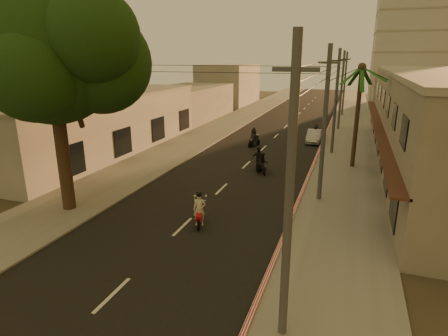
{
  "coord_description": "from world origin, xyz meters",
  "views": [
    {
      "loc": [
        7.63,
        -13.73,
        8.3
      ],
      "look_at": [
        0.3,
        7.63,
        1.57
      ],
      "focal_mm": 30.0,
      "sensor_mm": 36.0,
      "label": 1
    }
  ],
  "objects_px": {
    "scooter_mid_b": "(258,159)",
    "scooter_far_b": "(316,132)",
    "scooter_red": "(199,210)",
    "palm_tree": "(361,73)",
    "scooter_far_a": "(254,138)",
    "scooter_mid_a": "(263,164)",
    "parked_car": "(314,136)",
    "broadleaf_tree": "(59,53)"
  },
  "relations": [
    {
      "from": "scooter_mid_a",
      "to": "parked_car",
      "type": "distance_m",
      "value": 12.2
    },
    {
      "from": "palm_tree",
      "to": "parked_car",
      "type": "relative_size",
      "value": 2.15
    },
    {
      "from": "scooter_red",
      "to": "scooter_mid_b",
      "type": "height_order",
      "value": "scooter_mid_b"
    },
    {
      "from": "scooter_mid_a",
      "to": "broadleaf_tree",
      "type": "bearing_deg",
      "value": -154.58
    },
    {
      "from": "scooter_red",
      "to": "scooter_mid_b",
      "type": "xyz_separation_m",
      "value": [
        0.48,
        10.45,
        0.02
      ]
    },
    {
      "from": "broadleaf_tree",
      "to": "scooter_far_b",
      "type": "relative_size",
      "value": 7.59
    },
    {
      "from": "scooter_red",
      "to": "parked_car",
      "type": "relative_size",
      "value": 0.49
    },
    {
      "from": "scooter_mid_a",
      "to": "scooter_mid_b",
      "type": "distance_m",
      "value": 0.94
    },
    {
      "from": "scooter_mid_b",
      "to": "scooter_far_a",
      "type": "bearing_deg",
      "value": 96.07
    },
    {
      "from": "parked_car",
      "to": "broadleaf_tree",
      "type": "bearing_deg",
      "value": -117.17
    },
    {
      "from": "palm_tree",
      "to": "scooter_red",
      "type": "xyz_separation_m",
      "value": [
        -7.26,
        -13.5,
        -6.32
      ]
    },
    {
      "from": "scooter_far_a",
      "to": "parked_car",
      "type": "xyz_separation_m",
      "value": [
        5.24,
        3.84,
        -0.23
      ]
    },
    {
      "from": "palm_tree",
      "to": "scooter_far_b",
      "type": "distance_m",
      "value": 12.4
    },
    {
      "from": "scooter_far_b",
      "to": "palm_tree",
      "type": "bearing_deg",
      "value": -46.58
    },
    {
      "from": "scooter_far_a",
      "to": "scooter_mid_b",
      "type": "bearing_deg",
      "value": -53.28
    },
    {
      "from": "scooter_mid_b",
      "to": "scooter_far_b",
      "type": "bearing_deg",
      "value": 66.02
    },
    {
      "from": "scooter_mid_b",
      "to": "parked_car",
      "type": "bearing_deg",
      "value": 64.04
    },
    {
      "from": "scooter_far_b",
      "to": "parked_car",
      "type": "bearing_deg",
      "value": -67.36
    },
    {
      "from": "broadleaf_tree",
      "to": "scooter_mid_b",
      "type": "xyz_separation_m",
      "value": [
        7.84,
        10.81,
        -7.63
      ]
    },
    {
      "from": "scooter_far_a",
      "to": "parked_car",
      "type": "relative_size",
      "value": 0.49
    },
    {
      "from": "broadleaf_tree",
      "to": "parked_car",
      "type": "xyz_separation_m",
      "value": [
        10.82,
        22.0,
        -7.85
      ]
    },
    {
      "from": "palm_tree",
      "to": "scooter_far_b",
      "type": "xyz_separation_m",
      "value": [
        -3.8,
        9.91,
        -6.41
      ]
    },
    {
      "from": "broadleaf_tree",
      "to": "scooter_red",
      "type": "height_order",
      "value": "broadleaf_tree"
    },
    {
      "from": "scooter_red",
      "to": "scooter_far_a",
      "type": "xyz_separation_m",
      "value": [
        -1.78,
        17.8,
        0.02
      ]
    },
    {
      "from": "scooter_mid_a",
      "to": "scooter_far_a",
      "type": "xyz_separation_m",
      "value": [
        -2.8,
        8.11,
        0.1
      ]
    },
    {
      "from": "scooter_red",
      "to": "parked_car",
      "type": "distance_m",
      "value": 21.92
    },
    {
      "from": "scooter_far_b",
      "to": "parked_car",
      "type": "distance_m",
      "value": 1.76
    },
    {
      "from": "scooter_far_b",
      "to": "scooter_far_a",
      "type": "bearing_deg",
      "value": -110.63
    },
    {
      "from": "scooter_mid_b",
      "to": "scooter_far_b",
      "type": "xyz_separation_m",
      "value": [
        2.98,
        12.95,
        -0.11
      ]
    },
    {
      "from": "scooter_red",
      "to": "scooter_mid_b",
      "type": "distance_m",
      "value": 10.46
    },
    {
      "from": "palm_tree",
      "to": "parked_car",
      "type": "xyz_separation_m",
      "value": [
        -3.79,
        8.14,
        -6.52
      ]
    },
    {
      "from": "palm_tree",
      "to": "parked_car",
      "type": "distance_m",
      "value": 11.1
    },
    {
      "from": "broadleaf_tree",
      "to": "scooter_mid_a",
      "type": "relative_size",
      "value": 7.35
    },
    {
      "from": "palm_tree",
      "to": "scooter_red",
      "type": "height_order",
      "value": "palm_tree"
    },
    {
      "from": "parked_car",
      "to": "scooter_mid_b",
      "type": "bearing_deg",
      "value": -105.91
    },
    {
      "from": "palm_tree",
      "to": "broadleaf_tree",
      "type": "bearing_deg",
      "value": -136.52
    },
    {
      "from": "scooter_far_b",
      "to": "broadleaf_tree",
      "type": "bearing_deg",
      "value": -92.03
    },
    {
      "from": "parked_car",
      "to": "scooter_far_b",
      "type": "bearing_deg",
      "value": 89.21
    },
    {
      "from": "scooter_red",
      "to": "scooter_mid_a",
      "type": "distance_m",
      "value": 9.74
    },
    {
      "from": "scooter_mid_a",
      "to": "scooter_far_b",
      "type": "bearing_deg",
      "value": 55.12
    },
    {
      "from": "broadleaf_tree",
      "to": "scooter_red",
      "type": "distance_m",
      "value": 10.62
    },
    {
      "from": "scooter_mid_b",
      "to": "scooter_far_b",
      "type": "height_order",
      "value": "scooter_mid_b"
    }
  ]
}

